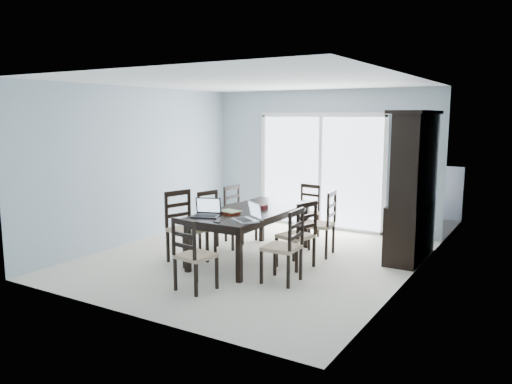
% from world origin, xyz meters
% --- Properties ---
extents(floor, '(5.00, 5.00, 0.00)m').
position_xyz_m(floor, '(0.00, 0.00, 0.00)').
color(floor, '#EEE3CC').
rests_on(floor, ground).
extents(ceiling, '(5.00, 5.00, 0.00)m').
position_xyz_m(ceiling, '(0.00, 0.00, 2.60)').
color(ceiling, white).
rests_on(ceiling, back_wall).
extents(back_wall, '(4.50, 0.02, 2.60)m').
position_xyz_m(back_wall, '(0.00, 2.50, 1.30)').
color(back_wall, '#9AADB8').
rests_on(back_wall, floor).
extents(wall_left, '(0.02, 5.00, 2.60)m').
position_xyz_m(wall_left, '(-2.25, 0.00, 1.30)').
color(wall_left, '#9AADB8').
rests_on(wall_left, floor).
extents(wall_right, '(0.02, 5.00, 2.60)m').
position_xyz_m(wall_right, '(2.25, 0.00, 1.30)').
color(wall_right, '#9AADB8').
rests_on(wall_right, floor).
extents(balcony, '(4.50, 2.00, 0.10)m').
position_xyz_m(balcony, '(0.00, 3.50, -0.05)').
color(balcony, gray).
rests_on(balcony, ground).
extents(railing, '(4.50, 0.06, 1.10)m').
position_xyz_m(railing, '(0.00, 4.50, 0.55)').
color(railing, '#99999E').
rests_on(railing, balcony).
extents(dining_table, '(1.00, 2.20, 0.75)m').
position_xyz_m(dining_table, '(0.00, 0.00, 0.67)').
color(dining_table, black).
rests_on(dining_table, floor).
extents(china_hutch, '(0.50, 1.38, 2.20)m').
position_xyz_m(china_hutch, '(2.02, 1.25, 1.07)').
color(china_hutch, black).
rests_on(china_hutch, floor).
extents(sliding_door, '(2.52, 0.05, 2.18)m').
position_xyz_m(sliding_door, '(0.00, 2.48, 1.09)').
color(sliding_door, silver).
rests_on(sliding_door, floor).
extents(chair_left_near, '(0.57, 0.56, 1.20)m').
position_xyz_m(chair_left_near, '(-0.81, -0.61, 0.63)').
color(chair_left_near, black).
rests_on(chair_left_near, floor).
extents(chair_left_mid, '(0.50, 0.49, 1.09)m').
position_xyz_m(chair_left_mid, '(-0.81, 0.11, 0.57)').
color(chair_left_mid, black).
rests_on(chair_left_mid, floor).
extents(chair_left_far, '(0.46, 0.45, 1.09)m').
position_xyz_m(chair_left_far, '(-0.81, 0.83, 0.57)').
color(chair_left_far, black).
rests_on(chair_left_far, floor).
extents(chair_right_near, '(0.45, 0.43, 1.12)m').
position_xyz_m(chair_right_near, '(0.97, -0.70, 0.59)').
color(chair_right_near, black).
rests_on(chair_right_near, floor).
extents(chair_right_mid, '(0.51, 0.51, 1.10)m').
position_xyz_m(chair_right_mid, '(0.83, -0.05, 0.58)').
color(chair_right_mid, black).
rests_on(chair_right_mid, floor).
extents(chair_right_far, '(0.50, 0.49, 1.16)m').
position_xyz_m(chair_right_far, '(0.85, 0.72, 0.61)').
color(chair_right_far, black).
rests_on(chair_right_far, floor).
extents(chair_end_near, '(0.45, 0.46, 1.06)m').
position_xyz_m(chair_end_near, '(0.10, -1.59, 0.56)').
color(chair_end_near, black).
rests_on(chair_end_near, floor).
extents(chair_end_far, '(0.45, 0.46, 1.07)m').
position_xyz_m(chair_end_far, '(0.10, 1.69, 0.56)').
color(chair_end_far, black).
rests_on(chair_end_far, floor).
extents(laptop_dark, '(0.43, 0.37, 0.25)m').
position_xyz_m(laptop_dark, '(-0.26, -0.79, 0.81)').
color(laptop_dark, black).
rests_on(laptop_dark, dining_table).
extents(laptop_silver, '(0.45, 0.41, 0.25)m').
position_xyz_m(laptop_silver, '(0.34, -0.74, 0.81)').
color(laptop_silver, '#B2B2B4').
rests_on(laptop_silver, dining_table).
extents(book_stack, '(0.32, 0.26, 0.05)m').
position_xyz_m(book_stack, '(-0.10, -0.43, 0.77)').
color(book_stack, maroon).
rests_on(book_stack, dining_table).
extents(cell_phone, '(0.11, 0.08, 0.01)m').
position_xyz_m(cell_phone, '(0.07, -1.00, 0.76)').
color(cell_phone, black).
rests_on(cell_phone, dining_table).
extents(game_box, '(0.26, 0.14, 0.06)m').
position_xyz_m(game_box, '(0.04, 0.12, 0.78)').
color(game_box, '#49100E').
rests_on(game_box, dining_table).
extents(hot_tub, '(1.72, 1.55, 0.87)m').
position_xyz_m(hot_tub, '(-0.59, 3.31, 0.44)').
color(hot_tub, brown).
rests_on(hot_tub, balcony).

